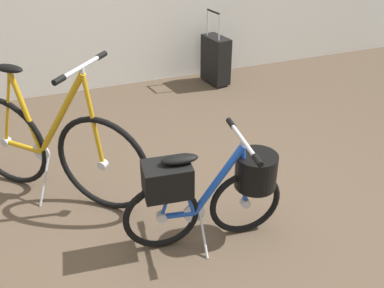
# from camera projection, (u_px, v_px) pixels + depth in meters

# --- Properties ---
(ground_plane) EXTENTS (7.65, 7.65, 0.00)m
(ground_plane) POSITION_uv_depth(u_px,v_px,m) (211.00, 238.00, 2.84)
(ground_plane) COLOR brown
(folding_bike_foreground) EXTENTS (1.02, 0.53, 0.73)m
(folding_bike_foreground) POSITION_uv_depth(u_px,v_px,m) (212.00, 188.00, 2.66)
(folding_bike_foreground) COLOR black
(folding_bike_foreground) RESTS_ON ground_plane
(display_bike_left) EXTENTS (1.15, 1.08, 1.07)m
(display_bike_left) POSITION_uv_depth(u_px,v_px,m) (52.00, 148.00, 3.06)
(display_bike_left) COLOR black
(display_bike_left) RESTS_ON ground_plane
(rolling_suitcase) EXTENTS (0.24, 0.39, 0.83)m
(rolling_suitcase) POSITION_uv_depth(u_px,v_px,m) (216.00, 59.00, 4.93)
(rolling_suitcase) COLOR black
(rolling_suitcase) RESTS_ON ground_plane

